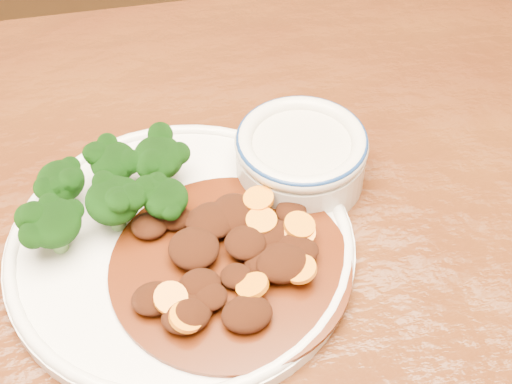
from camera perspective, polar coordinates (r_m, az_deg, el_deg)
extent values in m
cube|color=#4D260D|center=(0.64, -4.60, -8.66)|extent=(1.56, 1.00, 0.04)
cylinder|color=white|center=(0.64, -6.01, -4.41)|extent=(0.31, 0.31, 0.01)
torus|color=white|center=(0.63, -6.06, -4.02)|extent=(0.31, 0.31, 0.01)
cylinder|color=#64974E|center=(0.65, -11.04, -2.15)|extent=(0.01, 0.01, 0.02)
ellipsoid|color=black|center=(0.63, -11.36, -0.66)|extent=(0.05, 0.05, 0.04)
cylinder|color=#64974E|center=(0.68, -14.98, -0.51)|extent=(0.01, 0.01, 0.02)
ellipsoid|color=black|center=(0.66, -15.36, 0.84)|extent=(0.04, 0.04, 0.03)
cylinder|color=#64974E|center=(0.64, -15.47, -3.82)|extent=(0.01, 0.01, 0.02)
ellipsoid|color=black|center=(0.63, -15.91, -2.40)|extent=(0.05, 0.05, 0.04)
cylinder|color=#64974E|center=(0.68, -11.04, 0.99)|extent=(0.01, 0.01, 0.02)
ellipsoid|color=black|center=(0.67, -11.32, 2.37)|extent=(0.04, 0.04, 0.03)
cylinder|color=#64974E|center=(0.68, -7.61, 1.27)|extent=(0.01, 0.01, 0.02)
ellipsoid|color=black|center=(0.66, -7.82, 2.75)|extent=(0.05, 0.05, 0.04)
cylinder|color=#64974E|center=(0.64, -7.07, -1.83)|extent=(0.01, 0.01, 0.02)
ellipsoid|color=black|center=(0.63, -7.25, -0.50)|extent=(0.04, 0.04, 0.03)
cylinder|color=#481807|center=(0.61, -2.04, -5.97)|extent=(0.21, 0.21, 0.00)
ellipsoid|color=black|center=(0.58, -3.65, -8.34)|extent=(0.03, 0.03, 0.01)
ellipsoid|color=black|center=(0.62, 1.33, -3.50)|extent=(0.04, 0.03, 0.02)
ellipsoid|color=black|center=(0.61, 1.76, -5.17)|extent=(0.03, 0.03, 0.02)
ellipsoid|color=black|center=(0.63, -8.50, -2.67)|extent=(0.03, 0.03, 0.02)
ellipsoid|color=black|center=(0.62, -3.91, -2.75)|extent=(0.03, 0.03, 0.02)
ellipsoid|color=black|center=(0.61, 3.83, -4.69)|extent=(0.03, 0.03, 0.01)
ellipsoid|color=black|center=(0.63, -3.52, -2.30)|extent=(0.04, 0.04, 0.02)
ellipsoid|color=black|center=(0.60, 1.35, -6.23)|extent=(0.02, 0.02, 0.01)
ellipsoid|color=black|center=(0.60, 2.16, -5.73)|extent=(0.05, 0.04, 0.02)
ellipsoid|color=black|center=(0.64, -6.40, -2.11)|extent=(0.03, 0.03, 0.01)
ellipsoid|color=black|center=(0.59, -1.63, -6.75)|extent=(0.03, 0.03, 0.01)
ellipsoid|color=black|center=(0.57, -5.60, -9.85)|extent=(0.04, 0.03, 0.02)
ellipsoid|color=black|center=(0.60, 0.58, -5.61)|extent=(0.03, 0.03, 0.02)
ellipsoid|color=black|center=(0.63, -1.77, -1.71)|extent=(0.04, 0.05, 0.02)
ellipsoid|color=black|center=(0.61, -0.85, -4.08)|extent=(0.04, 0.04, 0.02)
ellipsoid|color=black|center=(0.63, -4.22, -2.41)|extent=(0.03, 0.04, 0.02)
ellipsoid|color=black|center=(0.59, -4.52, -7.39)|extent=(0.04, 0.03, 0.02)
ellipsoid|color=black|center=(0.61, -4.99, -4.50)|extent=(0.04, 0.04, 0.02)
ellipsoid|color=black|center=(0.63, -1.00, -1.90)|extent=(0.04, 0.03, 0.02)
ellipsoid|color=black|center=(0.57, -0.72, -9.74)|extent=(0.04, 0.03, 0.02)
ellipsoid|color=black|center=(0.64, 2.83, -1.56)|extent=(0.03, 0.03, 0.01)
ellipsoid|color=black|center=(0.58, -5.15, -9.34)|extent=(0.03, 0.03, 0.02)
ellipsoid|color=black|center=(0.58, -8.17, -8.44)|extent=(0.04, 0.03, 0.02)
ellipsoid|color=black|center=(0.61, 3.11, -4.34)|extent=(0.03, 0.03, 0.01)
cylinder|color=orange|center=(0.61, 3.53, -3.28)|extent=(0.03, 0.03, 0.01)
cylinder|color=orange|center=(0.57, -6.85, -8.42)|extent=(0.04, 0.04, 0.01)
cylinder|color=orange|center=(0.58, -0.29, -7.53)|extent=(0.03, 0.03, 0.02)
cylinder|color=orange|center=(0.62, 3.49, -2.66)|extent=(0.03, 0.03, 0.01)
cylinder|color=orange|center=(0.62, 0.44, -2.31)|extent=(0.04, 0.04, 0.01)
cylinder|color=orange|center=(0.57, -5.62, -9.95)|extent=(0.04, 0.04, 0.02)
cylinder|color=orange|center=(0.59, 3.59, -6.19)|extent=(0.03, 0.03, 0.01)
cylinder|color=orange|center=(0.63, 0.21, -0.55)|extent=(0.03, 0.03, 0.01)
cylinder|color=beige|center=(0.69, 3.57, 2.26)|extent=(0.12, 0.12, 0.04)
cylinder|color=beige|center=(0.67, 3.66, 3.73)|extent=(0.10, 0.10, 0.01)
torus|color=beige|center=(0.67, 3.68, 3.98)|extent=(0.13, 0.13, 0.02)
torus|color=navy|center=(0.67, 3.69, 4.24)|extent=(0.12, 0.12, 0.01)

